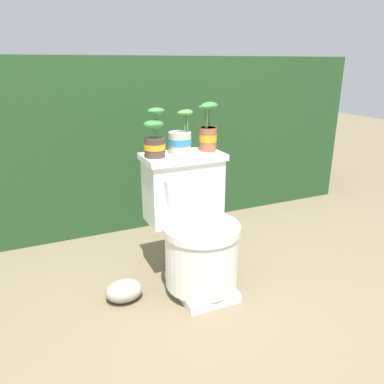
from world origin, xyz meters
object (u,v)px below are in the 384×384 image
potted_plant_middle (208,131)px  garden_stone (124,291)px  toilet (194,229)px  potted_plant_midleft (180,139)px  potted_plant_left (155,140)px

potted_plant_middle → garden_stone: potted_plant_middle is taller
toilet → potted_plant_midleft: bearing=91.1°
potted_plant_middle → garden_stone: (-0.52, -0.16, -0.71)m
potted_plant_left → potted_plant_midleft: bearing=10.7°
garden_stone → potted_plant_middle: bearing=17.3°
potted_plant_middle → garden_stone: 0.90m
potted_plant_left → toilet: bearing=-41.8°
potted_plant_left → potted_plant_middle: (0.30, 0.02, 0.02)m
potted_plant_middle → potted_plant_left: bearing=-175.4°
toilet → potted_plant_middle: size_ratio=2.68×
potted_plant_midleft → potted_plant_left: bearing=-169.3°
potted_plant_midleft → garden_stone: bearing=-155.8°
potted_plant_left → potted_plant_middle: bearing=4.6°
garden_stone → potted_plant_midleft: bearing=24.2°
potted_plant_left → potted_plant_middle: potted_plant_middle is taller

